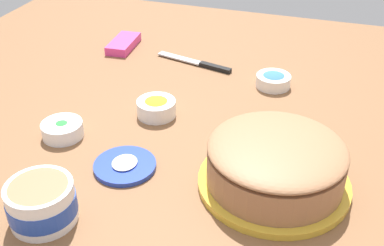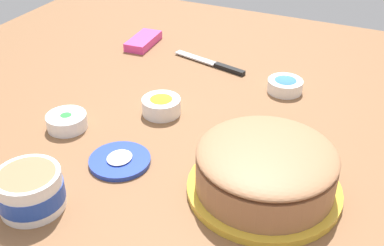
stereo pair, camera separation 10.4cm
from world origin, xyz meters
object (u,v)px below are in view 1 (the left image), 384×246
object	(u,v)px
sprinkle_bowl_blue	(273,80)
spreading_knife	(200,64)
frosted_cake	(275,165)
sprinkle_bowl_orange	(157,107)
frosting_tub	(41,202)
sprinkle_bowl_green	(62,129)
frosting_tub_lid	(125,165)
candy_box_lower	(124,44)

from	to	relation	value
sprinkle_bowl_blue	spreading_knife	bearing A→B (deg)	74.53
frosted_cake	sprinkle_bowl_orange	world-z (taller)	frosted_cake
frosting_tub	sprinkle_bowl_green	size ratio (longest dim) A/B	1.31
frosting_tub	sprinkle_bowl_green	world-z (taller)	frosting_tub
frosting_tub	sprinkle_bowl_orange	xyz separation A→B (m)	(0.39, -0.06, -0.02)
frosted_cake	spreading_knife	distance (m)	0.54
frosting_tub	frosting_tub_lid	size ratio (longest dim) A/B	0.95
frosting_tub	spreading_knife	bearing A→B (deg)	-6.34
frosting_tub	frosting_tub_lid	bearing A→B (deg)	-22.07
sprinkle_bowl_orange	sprinkle_bowl_blue	bearing A→B (deg)	-45.87
sprinkle_bowl_green	sprinkle_bowl_blue	bearing A→B (deg)	-46.77
frosting_tub_lid	spreading_knife	size ratio (longest dim) A/B	0.54
frosted_cake	frosting_tub_lid	world-z (taller)	frosted_cake
spreading_knife	frosted_cake	bearing A→B (deg)	-147.73
spreading_knife	candy_box_lower	bearing A→B (deg)	79.89
sprinkle_bowl_blue	candy_box_lower	distance (m)	0.49
frosting_tub_lid	sprinkle_bowl_blue	world-z (taller)	sprinkle_bowl_blue
frosting_tub	spreading_knife	xyz separation A→B (m)	(0.67, -0.07, -0.03)
sprinkle_bowl_green	candy_box_lower	world-z (taller)	sprinkle_bowl_green
frosting_tub	candy_box_lower	world-z (taller)	frosting_tub
frosted_cake	frosting_tub	size ratio (longest dim) A/B	2.43
frosting_tub_lid	sprinkle_bowl_green	distance (m)	0.19
frosting_tub_lid	candy_box_lower	world-z (taller)	candy_box_lower
frosted_cake	sprinkle_bowl_green	distance (m)	0.47
frosting_tub	sprinkle_bowl_green	distance (m)	0.26
frosted_cake	frosting_tub	bearing A→B (deg)	120.65
frosting_tub	sprinkle_bowl_blue	world-z (taller)	frosting_tub
frosting_tub	frosted_cake	bearing A→B (deg)	-59.35
sprinkle_bowl_green	frosting_tub	bearing A→B (deg)	-155.96
sprinkle_bowl_green	candy_box_lower	size ratio (longest dim) A/B	0.65
sprinkle_bowl_orange	sprinkle_bowl_blue	world-z (taller)	sprinkle_bowl_orange
sprinkle_bowl_orange	sprinkle_bowl_green	bearing A→B (deg)	131.89
frosting_tub_lid	sprinkle_bowl_orange	xyz separation A→B (m)	(0.21, 0.01, 0.02)
frosting_tub	frosting_tub_lid	world-z (taller)	frosting_tub
spreading_knife	sprinkle_bowl_green	xyz separation A→B (m)	(-0.44, 0.18, 0.01)
frosted_cake	sprinkle_bowl_blue	distance (m)	0.41
frosting_tub_lid	candy_box_lower	distance (m)	0.60
sprinkle_bowl_green	sprinkle_bowl_blue	size ratio (longest dim) A/B	1.01
candy_box_lower	spreading_knife	bearing A→B (deg)	-104.06
frosting_tub_lid	sprinkle_bowl_blue	bearing A→B (deg)	-26.87
frosting_tub_lid	spreading_knife	distance (m)	0.50
frosting_tub	sprinkle_bowl_orange	bearing A→B (deg)	-8.50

